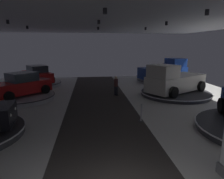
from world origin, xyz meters
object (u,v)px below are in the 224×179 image
object	(u,v)px
display_platform_far_right	(175,93)
display_car_far_left	(21,85)
visitor_walking_near	(116,85)
display_platform_deep_left	(38,84)
pickup_truck_far_right	(174,81)
pickup_truck_deep_right	(165,71)
display_platform_deep_right	(162,80)
display_car_deep_left	(37,75)
display_platform_far_left	(22,97)

from	to	relation	value
display_platform_far_right	display_car_far_left	world-z (taller)	display_car_far_left
visitor_walking_near	display_platform_deep_left	bearing A→B (deg)	146.65
pickup_truck_far_right	pickup_truck_deep_right	world-z (taller)	pickup_truck_far_right
display_platform_far_right	visitor_walking_near	size ratio (longest dim) A/B	3.57
pickup_truck_far_right	display_car_far_left	distance (m)	11.83
display_platform_deep_left	display_platform_deep_right	size ratio (longest dim) A/B	0.82
display_car_deep_left	display_platform_deep_right	xyz separation A→B (m)	(13.38, 1.04, -0.98)
display_platform_far_left	display_platform_deep_right	bearing A→B (deg)	25.61
pickup_truck_deep_right	visitor_walking_near	xyz separation A→B (m)	(-6.35, -5.94, -0.29)
display_platform_far_right	display_platform_deep_right	distance (m)	6.43
pickup_truck_deep_right	visitor_walking_near	distance (m)	8.70
display_platform_far_right	display_platform_deep_left	world-z (taller)	display_platform_deep_left
display_platform_far_left	pickup_truck_deep_right	xyz separation A→B (m)	(13.61, 6.46, 1.00)
display_car_deep_left	display_platform_deep_right	distance (m)	13.46
display_car_far_left	display_platform_far_left	bearing A→B (deg)	-133.61
display_platform_far_right	display_platform_deep_right	xyz separation A→B (m)	(1.17, 6.33, -0.02)
pickup_truck_far_right	pickup_truck_deep_right	distance (m)	6.80
display_platform_deep_left	display_platform_far_left	size ratio (longest dim) A/B	0.96
display_platform_far_left	display_car_far_left	bearing A→B (deg)	46.39
pickup_truck_far_right	display_platform_deep_right	bearing A→B (deg)	77.46
display_platform_deep_left	display_platform_far_left	world-z (taller)	display_platform_deep_left
display_platform_far_right	pickup_truck_far_right	distance (m)	1.11
display_platform_far_right	display_car_deep_left	xyz separation A→B (m)	(-12.21, 5.29, 0.97)
display_platform_far_left	pickup_truck_far_right	bearing A→B (deg)	-0.57
display_platform_deep_left	display_car_deep_left	distance (m)	0.93
display_platform_far_right	display_car_deep_left	bearing A→B (deg)	156.60
display_platform_far_right	display_platform_far_left	bearing A→B (deg)	-179.78
display_platform_far_left	display_platform_deep_right	size ratio (longest dim) A/B	0.85
display_platform_deep_left	display_platform_deep_right	bearing A→B (deg)	4.32
pickup_truck_far_right	display_platform_far_left	xyz separation A→B (m)	(-11.85, 0.12, -1.03)
display_car_deep_left	visitor_walking_near	bearing A→B (deg)	-33.27
pickup_truck_far_right	display_platform_far_left	world-z (taller)	pickup_truck_far_right
display_platform_far_left	visitor_walking_near	bearing A→B (deg)	4.08
display_platform_far_right	display_platform_far_left	distance (m)	12.13
display_car_far_left	display_platform_deep_left	bearing A→B (deg)	91.32
display_platform_far_right	display_platform_deep_left	distance (m)	13.33
pickup_truck_far_right	visitor_walking_near	size ratio (longest dim) A/B	3.54
display_car_deep_left	display_platform_deep_right	bearing A→B (deg)	4.44
display_car_deep_left	display_platform_far_right	bearing A→B (deg)	-23.40
display_platform_far_right	display_car_deep_left	world-z (taller)	display_car_deep_left
display_platform_deep_left	display_platform_far_left	bearing A→B (deg)	-88.91
display_platform_far_left	display_car_far_left	xyz separation A→B (m)	(0.02, 0.02, 0.92)
display_car_far_left	display_platform_deep_right	xyz separation A→B (m)	(13.27, 6.35, -0.97)
display_platform_deep_right	visitor_walking_near	size ratio (longest dim) A/B	3.57
display_platform_deep_left	pickup_truck_deep_right	world-z (taller)	pickup_truck_deep_right
display_car_far_left	display_platform_deep_right	distance (m)	14.75
pickup_truck_far_right	display_platform_deep_left	xyz separation A→B (m)	(-11.95, 5.48, -1.03)
pickup_truck_far_right	display_car_deep_left	size ratio (longest dim) A/B	1.25
display_platform_deep_right	visitor_walking_near	distance (m)	8.45
pickup_truck_far_right	visitor_walking_near	bearing A→B (deg)	172.14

